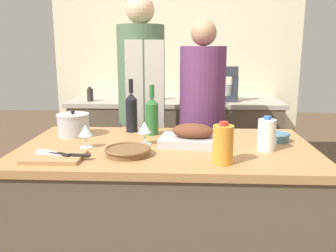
{
  "coord_description": "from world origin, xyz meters",
  "views": [
    {
      "loc": [
        0.1,
        -1.85,
        1.43
      ],
      "look_at": [
        0.0,
        0.13,
        0.98
      ],
      "focal_mm": 38.0,
      "sensor_mm": 36.0,
      "label": 1
    }
  ],
  "objects_px": {
    "wicker_basket": "(128,151)",
    "condiment_bottle_short": "(90,95)",
    "juice_jug": "(223,144)",
    "wine_bottle_dark": "(131,111)",
    "roasting_pan": "(193,137)",
    "knife_paring": "(54,153)",
    "milk_jug": "(267,135)",
    "stand_mixer": "(228,87)",
    "stock_pot": "(73,125)",
    "wine_bottle_green": "(152,115)",
    "person_cook_aproned": "(142,104)",
    "knife_chef": "(64,155)",
    "person_cook_guest": "(202,118)",
    "mixing_bowl": "(279,137)",
    "cutting_board": "(55,157)",
    "condiment_bottle_tall": "(160,91)",
    "wine_glass_left": "(86,131)",
    "wine_glass_right": "(145,128)"
  },
  "relations": [
    {
      "from": "wicker_basket",
      "to": "condiment_bottle_short",
      "type": "bearing_deg",
      "value": 111.0
    },
    {
      "from": "condiment_bottle_short",
      "to": "juice_jug",
      "type": "bearing_deg",
      "value": -57.87
    },
    {
      "from": "wine_bottle_dark",
      "to": "juice_jug",
      "type": "bearing_deg",
      "value": -49.76
    },
    {
      "from": "roasting_pan",
      "to": "knife_paring",
      "type": "bearing_deg",
      "value": -159.62
    },
    {
      "from": "milk_jug",
      "to": "stand_mixer",
      "type": "distance_m",
      "value": 1.53
    },
    {
      "from": "stock_pot",
      "to": "wine_bottle_green",
      "type": "xyz_separation_m",
      "value": [
        0.47,
        0.05,
        0.05
      ]
    },
    {
      "from": "knife_paring",
      "to": "person_cook_aproned",
      "type": "bearing_deg",
      "value": 74.1
    },
    {
      "from": "juice_jug",
      "to": "wine_bottle_dark",
      "type": "bearing_deg",
      "value": 130.24
    },
    {
      "from": "wine_bottle_green",
      "to": "wine_bottle_dark",
      "type": "height_order",
      "value": "wine_bottle_dark"
    },
    {
      "from": "knife_chef",
      "to": "person_cook_guest",
      "type": "xyz_separation_m",
      "value": [
        0.7,
        1.06,
        -0.03
      ]
    },
    {
      "from": "condiment_bottle_short",
      "to": "person_cook_aproned",
      "type": "xyz_separation_m",
      "value": [
        0.56,
        -0.59,
        0.01
      ]
    },
    {
      "from": "mixing_bowl",
      "to": "person_cook_aproned",
      "type": "distance_m",
      "value": 1.11
    },
    {
      "from": "mixing_bowl",
      "to": "person_cook_aproned",
      "type": "relative_size",
      "value": 0.07
    },
    {
      "from": "stock_pot",
      "to": "person_cook_guest",
      "type": "xyz_separation_m",
      "value": [
        0.79,
        0.61,
        -0.08
      ]
    },
    {
      "from": "stand_mixer",
      "to": "person_cook_guest",
      "type": "xyz_separation_m",
      "value": [
        -0.27,
        -0.66,
        -0.17
      ]
    },
    {
      "from": "cutting_board",
      "to": "condiment_bottle_tall",
      "type": "distance_m",
      "value": 1.84
    },
    {
      "from": "cutting_board",
      "to": "juice_jug",
      "type": "distance_m",
      "value": 0.8
    },
    {
      "from": "wine_glass_left",
      "to": "person_cook_aproned",
      "type": "bearing_deg",
      "value": 77.7
    },
    {
      "from": "wine_bottle_green",
      "to": "person_cook_aproned",
      "type": "bearing_deg",
      "value": 103.05
    },
    {
      "from": "wine_glass_right",
      "to": "condiment_bottle_tall",
      "type": "height_order",
      "value": "condiment_bottle_tall"
    },
    {
      "from": "wine_glass_left",
      "to": "knife_paring",
      "type": "relative_size",
      "value": 0.6
    },
    {
      "from": "juice_jug",
      "to": "knife_chef",
      "type": "xyz_separation_m",
      "value": [
        -0.74,
        0.03,
        -0.07
      ]
    },
    {
      "from": "knife_paring",
      "to": "wine_bottle_green",
      "type": "bearing_deg",
      "value": 47.96
    },
    {
      "from": "person_cook_guest",
      "to": "juice_jug",
      "type": "bearing_deg",
      "value": -86.69
    },
    {
      "from": "stock_pot",
      "to": "knife_chef",
      "type": "height_order",
      "value": "stock_pot"
    },
    {
      "from": "milk_jug",
      "to": "knife_chef",
      "type": "distance_m",
      "value": 1.01
    },
    {
      "from": "wicker_basket",
      "to": "person_cook_aproned",
      "type": "xyz_separation_m",
      "value": [
        -0.05,
        1.0,
        0.07
      ]
    },
    {
      "from": "mixing_bowl",
      "to": "wine_bottle_dark",
      "type": "bearing_deg",
      "value": 166.93
    },
    {
      "from": "person_cook_aproned",
      "to": "roasting_pan",
      "type": "bearing_deg",
      "value": -80.51
    },
    {
      "from": "wine_glass_left",
      "to": "condiment_bottle_short",
      "type": "height_order",
      "value": "condiment_bottle_short"
    },
    {
      "from": "condiment_bottle_tall",
      "to": "wine_bottle_dark",
      "type": "bearing_deg",
      "value": -94.22
    },
    {
      "from": "roasting_pan",
      "to": "milk_jug",
      "type": "bearing_deg",
      "value": -12.17
    },
    {
      "from": "mixing_bowl",
      "to": "knife_paring",
      "type": "xyz_separation_m",
      "value": [
        -1.16,
        -0.35,
        -0.01
      ]
    },
    {
      "from": "wine_glass_left",
      "to": "knife_chef",
      "type": "distance_m",
      "value": 0.22
    },
    {
      "from": "mixing_bowl",
      "to": "wine_glass_right",
      "type": "bearing_deg",
      "value": -172.91
    },
    {
      "from": "wine_bottle_green",
      "to": "condiment_bottle_tall",
      "type": "height_order",
      "value": "wine_bottle_green"
    },
    {
      "from": "mixing_bowl",
      "to": "juice_jug",
      "type": "relative_size",
      "value": 0.62
    },
    {
      "from": "knife_chef",
      "to": "roasting_pan",
      "type": "bearing_deg",
      "value": 24.14
    },
    {
      "from": "juice_jug",
      "to": "knife_paring",
      "type": "height_order",
      "value": "juice_jug"
    },
    {
      "from": "stock_pot",
      "to": "wine_glass_left",
      "type": "bearing_deg",
      "value": -59.73
    },
    {
      "from": "cutting_board",
      "to": "wine_glass_left",
      "type": "relative_size",
      "value": 2.23
    },
    {
      "from": "knife_chef",
      "to": "condiment_bottle_tall",
      "type": "height_order",
      "value": "condiment_bottle_tall"
    },
    {
      "from": "knife_chef",
      "to": "cutting_board",
      "type": "bearing_deg",
      "value": 178.89
    },
    {
      "from": "roasting_pan",
      "to": "stand_mixer",
      "type": "distance_m",
      "value": 1.49
    },
    {
      "from": "mixing_bowl",
      "to": "milk_jug",
      "type": "height_order",
      "value": "milk_jug"
    },
    {
      "from": "roasting_pan",
      "to": "knife_paring",
      "type": "xyz_separation_m",
      "value": [
        -0.67,
        -0.25,
        -0.02
      ]
    },
    {
      "from": "juice_jug",
      "to": "stand_mixer",
      "type": "distance_m",
      "value": 1.76
    },
    {
      "from": "juice_jug",
      "to": "wine_bottle_green",
      "type": "relative_size",
      "value": 0.65
    },
    {
      "from": "milk_jug",
      "to": "wine_bottle_green",
      "type": "distance_m",
      "value": 0.69
    },
    {
      "from": "stand_mixer",
      "to": "milk_jug",
      "type": "bearing_deg",
      "value": -89.12
    }
  ]
}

